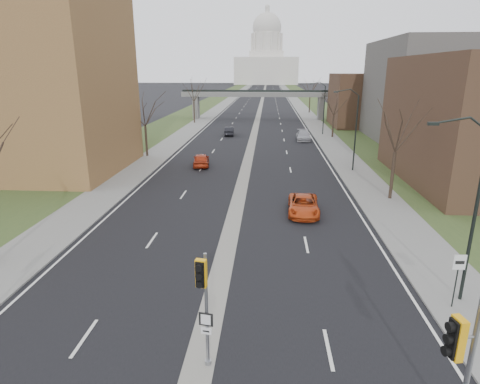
# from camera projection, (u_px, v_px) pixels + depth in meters

# --- Properties ---
(ground) EXTENTS (700.00, 700.00, 0.00)m
(ground) POSITION_uv_depth(u_px,v_px,m) (195.00, 380.00, 14.37)
(ground) COLOR black
(ground) RESTS_ON ground
(road_surface) EXTENTS (20.00, 600.00, 0.01)m
(road_surface) POSITION_uv_depth(u_px,v_px,m) (263.00, 98.00, 157.50)
(road_surface) COLOR black
(road_surface) RESTS_ON ground
(median_strip) EXTENTS (1.20, 600.00, 0.02)m
(median_strip) POSITION_uv_depth(u_px,v_px,m) (263.00, 98.00, 157.50)
(median_strip) COLOR gray
(median_strip) RESTS_ON ground
(sidewalk_right) EXTENTS (4.00, 600.00, 0.12)m
(sidewalk_right) POSITION_uv_depth(u_px,v_px,m) (293.00, 98.00, 156.68)
(sidewalk_right) COLOR gray
(sidewalk_right) RESTS_ON ground
(sidewalk_left) EXTENTS (4.00, 600.00, 0.12)m
(sidewalk_left) POSITION_uv_depth(u_px,v_px,m) (232.00, 98.00, 158.29)
(sidewalk_left) COLOR gray
(sidewalk_left) RESTS_ON ground
(grass_verge_right) EXTENTS (8.00, 600.00, 0.10)m
(grass_verge_right) POSITION_uv_depth(u_px,v_px,m) (309.00, 98.00, 156.28)
(grass_verge_right) COLOR #29401D
(grass_verge_right) RESTS_ON ground
(grass_verge_left) EXTENTS (8.00, 600.00, 0.10)m
(grass_verge_left) POSITION_uv_depth(u_px,v_px,m) (217.00, 98.00, 158.69)
(grass_verge_left) COLOR #29401D
(grass_verge_left) RESTS_ON ground
(commercial_block_mid) EXTENTS (18.00, 22.00, 15.00)m
(commercial_block_mid) POSITION_uv_depth(u_px,v_px,m) (440.00, 92.00, 59.93)
(commercial_block_mid) COLOR #595651
(commercial_block_mid) RESTS_ON ground
(commercial_block_far) EXTENTS (14.00, 14.00, 10.00)m
(commercial_block_far) POSITION_uv_depth(u_px,v_px,m) (369.00, 100.00, 78.24)
(commercial_block_far) COLOR brown
(commercial_block_far) RESTS_ON ground
(pedestrian_bridge) EXTENTS (34.00, 3.00, 6.45)m
(pedestrian_bridge) POSITION_uv_depth(u_px,v_px,m) (258.00, 97.00, 89.29)
(pedestrian_bridge) COLOR slate
(pedestrian_bridge) RESTS_ON ground
(capitol) EXTENTS (48.00, 42.00, 55.75)m
(capitol) POSITION_uv_depth(u_px,v_px,m) (266.00, 60.00, 314.30)
(capitol) COLOR silver
(capitol) RESTS_ON ground
(streetlight_near) EXTENTS (2.61, 0.20, 8.70)m
(streetlight_near) POSITION_uv_depth(u_px,v_px,m) (466.00, 159.00, 17.33)
(streetlight_near) COLOR black
(streetlight_near) RESTS_ON sidewalk_right
(streetlight_mid) EXTENTS (2.61, 0.20, 8.70)m
(streetlight_mid) POSITION_uv_depth(u_px,v_px,m) (350.00, 107.00, 42.14)
(streetlight_mid) COLOR black
(streetlight_mid) RESTS_ON sidewalk_right
(streetlight_far) EXTENTS (2.61, 0.20, 8.70)m
(streetlight_far) POSITION_uv_depth(u_px,v_px,m) (320.00, 93.00, 66.95)
(streetlight_far) COLOR black
(streetlight_far) RESTS_ON sidewalk_right
(tree_left_b) EXTENTS (6.75, 6.75, 8.81)m
(tree_left_b) POSITION_uv_depth(u_px,v_px,m) (144.00, 107.00, 49.68)
(tree_left_b) COLOR #382B21
(tree_left_b) RESTS_ON sidewalk_left
(tree_left_c) EXTENTS (7.65, 7.65, 9.99)m
(tree_left_c) POSITION_uv_depth(u_px,v_px,m) (193.00, 89.00, 81.89)
(tree_left_c) COLOR #382B21
(tree_left_c) RESTS_ON sidewalk_left
(tree_right_a) EXTENTS (7.20, 7.20, 9.40)m
(tree_right_a) POSITION_uv_depth(u_px,v_px,m) (398.00, 122.00, 32.56)
(tree_right_a) COLOR #382B21
(tree_right_a) RESTS_ON sidewalk_right
(tree_right_b) EXTENTS (6.30, 6.30, 8.22)m
(tree_right_b) POSITION_uv_depth(u_px,v_px,m) (335.00, 102.00, 64.28)
(tree_right_b) COLOR #382B21
(tree_right_b) RESTS_ON sidewalk_right
(tree_right_c) EXTENTS (7.65, 7.65, 9.99)m
(tree_right_c) POSITION_uv_depth(u_px,v_px,m) (311.00, 85.00, 102.10)
(tree_right_c) COLOR #382B21
(tree_right_c) RESTS_ON sidewalk_right
(signal_pole_median) EXTENTS (0.56, 0.77, 4.60)m
(signal_pole_median) POSITION_uv_depth(u_px,v_px,m) (204.00, 293.00, 13.97)
(signal_pole_median) COLOR gray
(signal_pole_median) RESTS_ON ground
(signal_pole_right) EXTENTS (1.21, 0.98, 5.83)m
(signal_pole_right) POSITION_uv_depth(u_px,v_px,m) (476.00, 332.00, 10.93)
(signal_pole_right) COLOR gray
(signal_pole_right) RESTS_ON ground
(speed_limit_sign) EXTENTS (0.57, 0.07, 2.65)m
(speed_limit_sign) POSITION_uv_depth(u_px,v_px,m) (458.00, 271.00, 18.11)
(speed_limit_sign) COLOR black
(speed_limit_sign) RESTS_ON sidewalk_right
(car_left_near) EXTENTS (2.35, 4.63, 1.51)m
(car_left_near) POSITION_uv_depth(u_px,v_px,m) (201.00, 160.00, 46.19)
(car_left_near) COLOR #B33114
(car_left_near) RESTS_ON ground
(car_left_far) EXTENTS (1.82, 4.46, 1.44)m
(car_left_far) POSITION_uv_depth(u_px,v_px,m) (229.00, 131.00, 68.21)
(car_left_far) COLOR black
(car_left_far) RESTS_ON ground
(car_right_near) EXTENTS (2.53, 5.08, 1.38)m
(car_right_near) POSITION_uv_depth(u_px,v_px,m) (303.00, 205.00, 30.86)
(car_right_near) COLOR #C14114
(car_right_near) RESTS_ON ground
(car_right_mid) EXTENTS (2.30, 5.29, 1.51)m
(car_right_mid) POSITION_uv_depth(u_px,v_px,m) (303.00, 136.00, 63.19)
(car_right_mid) COLOR #9A9BA1
(car_right_mid) RESTS_ON ground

